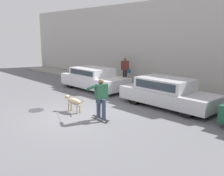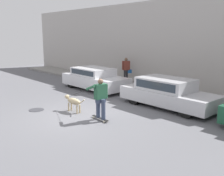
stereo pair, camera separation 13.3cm
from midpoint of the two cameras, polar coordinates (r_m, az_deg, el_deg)
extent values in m
plane|color=slate|center=(10.66, -6.98, -6.03)|extent=(36.00, 36.00, 0.00)
cube|color=#B2ADA8|center=(15.29, 14.61, 8.93)|extent=(32.00, 0.30, 5.19)
cube|color=gray|center=(14.59, 11.46, -1.05)|extent=(30.00, 2.14, 0.14)
cylinder|color=black|center=(15.05, 1.47, 0.48)|extent=(0.62, 0.20, 0.61)
cylinder|color=black|center=(14.01, -3.13, -0.37)|extent=(0.62, 0.20, 0.61)
cylinder|color=black|center=(17.06, -4.92, 1.77)|extent=(0.62, 0.20, 0.61)
cylinder|color=black|center=(16.15, -9.32, 1.10)|extent=(0.62, 0.20, 0.61)
cube|color=silver|center=(15.49, -4.12, 1.53)|extent=(4.38, 1.83, 0.65)
cube|color=silver|center=(15.54, -4.56, 3.59)|extent=(2.42, 1.64, 0.44)
cube|color=#28333D|center=(15.05, -7.01, 3.36)|extent=(2.12, 0.02, 0.28)
cylinder|color=black|center=(11.90, 19.29, -3.08)|extent=(0.66, 0.20, 0.66)
cylinder|color=black|center=(10.65, 15.52, -4.54)|extent=(0.66, 0.20, 0.66)
cylinder|color=black|center=(13.36, 8.80, -0.99)|extent=(0.66, 0.20, 0.66)
cylinder|color=black|center=(12.26, 4.49, -2.03)|extent=(0.66, 0.20, 0.66)
cube|color=#BCBCC1|center=(11.95, 11.81, -1.84)|extent=(4.47, 1.73, 0.58)
cube|color=#BCBCC1|center=(11.93, 11.22, 0.88)|extent=(2.40, 1.56, 0.53)
cube|color=#28333D|center=(11.32, 8.90, 0.52)|extent=(2.11, 0.02, 0.34)
cylinder|color=tan|center=(11.32, -9.74, -4.13)|extent=(0.07, 0.07, 0.35)
cylinder|color=tan|center=(11.41, -9.16, -3.99)|extent=(0.07, 0.07, 0.35)
cylinder|color=tan|center=(10.90, -7.94, -4.69)|extent=(0.07, 0.07, 0.35)
cylinder|color=tan|center=(10.99, -7.35, -4.54)|extent=(0.07, 0.07, 0.35)
ellipsoid|color=tan|center=(11.08, -8.61, -2.90)|extent=(0.81, 0.33, 0.27)
sphere|color=tan|center=(11.40, -10.06, -1.92)|extent=(0.18, 0.18, 0.18)
cylinder|color=tan|center=(11.47, -10.31, -1.92)|extent=(0.11, 0.09, 0.08)
cylinder|color=tan|center=(10.67, -6.85, -2.98)|extent=(0.32, 0.07, 0.24)
cylinder|color=beige|center=(10.31, -4.36, -6.40)|extent=(0.07, 0.03, 0.07)
cylinder|color=beige|center=(10.39, -3.68, -6.24)|extent=(0.07, 0.03, 0.07)
cylinder|color=beige|center=(9.78, -2.06, -7.37)|extent=(0.07, 0.03, 0.07)
cylinder|color=beige|center=(9.87, -1.36, -7.19)|extent=(0.07, 0.03, 0.07)
cube|color=black|center=(10.07, -2.90, -6.56)|extent=(0.95, 0.18, 0.02)
cylinder|color=#38425B|center=(10.05, -3.32, -4.28)|extent=(0.16, 0.16, 0.76)
cylinder|color=#38425B|center=(9.79, -2.18, -4.70)|extent=(0.16, 0.16, 0.76)
cube|color=#38425B|center=(9.84, -2.78, -2.77)|extent=(0.22, 0.37, 0.15)
cube|color=#235138|center=(9.76, -2.80, -0.75)|extent=(0.26, 0.47, 0.56)
sphere|color=brown|center=(9.68, -2.82, 1.44)|extent=(0.20, 0.20, 0.20)
cylinder|color=#235138|center=(9.93, -1.50, -0.71)|extent=(0.10, 0.10, 0.53)
cylinder|color=#235138|center=(9.77, -4.99, 0.05)|extent=(0.53, 0.13, 0.29)
cylinder|color=black|center=(10.69, -8.06, -1.23)|extent=(1.55, 0.10, 0.62)
cylinder|color=#28282D|center=(17.02, 2.83, 2.59)|extent=(0.13, 0.13, 0.80)
cylinder|color=#28282D|center=(16.99, 2.34, 2.57)|extent=(0.13, 0.13, 0.80)
cube|color=brown|center=(16.91, 2.61, 4.91)|extent=(0.35, 0.41, 0.59)
cylinder|color=brown|center=(16.96, 3.35, 4.97)|extent=(0.08, 0.08, 0.56)
cylinder|color=brown|center=(16.86, 1.86, 4.94)|extent=(0.08, 0.08, 0.56)
sphere|color=brown|center=(16.87, 2.62, 6.25)|extent=(0.21, 0.21, 0.21)
cube|color=#1E569E|center=(17.01, 3.34, 3.65)|extent=(0.24, 0.30, 0.23)
cylinder|color=#38383D|center=(11.81, -16.49, -4.65)|extent=(0.64, 0.64, 0.01)
camera|label=1|loc=(0.07, -90.34, -0.07)|focal=42.00mm
camera|label=2|loc=(0.07, 89.66, 0.07)|focal=42.00mm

